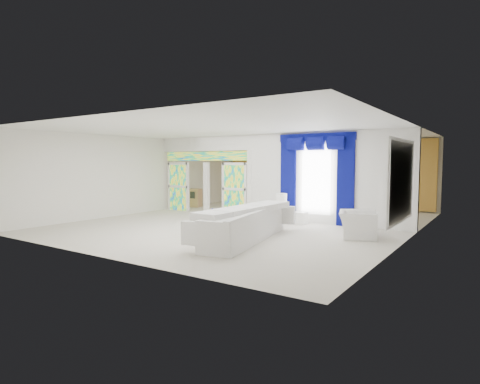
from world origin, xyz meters
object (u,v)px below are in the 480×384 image
Objects in this scene: console_table at (289,217)px; grand_piano at (262,196)px; armchair at (358,224)px; coffee_table at (212,226)px; white_sofa at (246,226)px.

console_table is 5.18m from grand_piano.
console_table is 1.08× the size of armchair.
coffee_table is 7.21m from grand_piano.
coffee_table is 0.97× the size of grand_piano.
white_sofa is 3.20m from console_table.
console_table is (-0.36, 3.18, -0.18)m from white_sofa.
grand_piano reaches higher than coffee_table.
grand_piano is (-2.39, 6.80, 0.26)m from coffee_table.
console_table is at bearing 71.03° from coffee_table.
grand_piano is at bearing 106.31° from white_sofa.
console_table is at bearing 46.98° from armchair.
coffee_table is 3.99m from armchair.
console_table is 0.66× the size of grand_piano.
white_sofa is at bearing 112.35° from armchair.
grand_piano is (-6.03, 5.18, 0.10)m from armchair.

